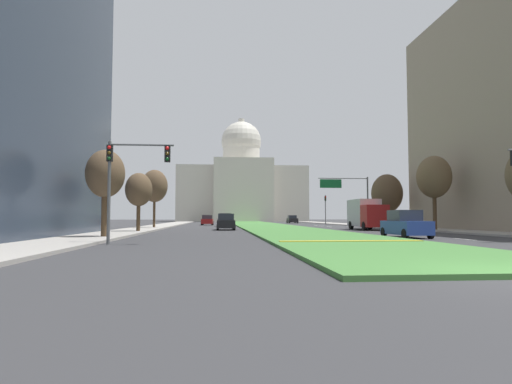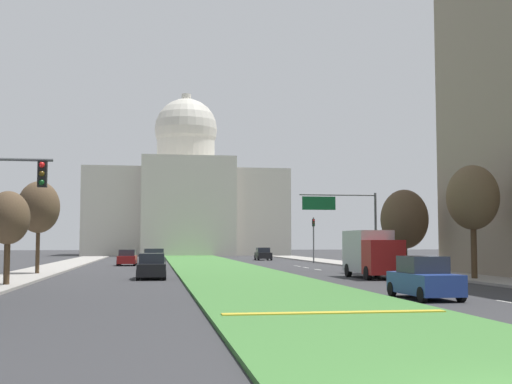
% 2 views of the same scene
% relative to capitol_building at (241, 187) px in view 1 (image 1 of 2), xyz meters
% --- Properties ---
extents(ground_plane, '(260.00, 260.00, 0.00)m').
position_rel_capitol_building_xyz_m(ground_plane, '(0.00, -57.23, -10.05)').
color(ground_plane, '#333335').
extents(grass_median, '(8.21, 104.61, 0.14)m').
position_rel_capitol_building_xyz_m(grass_median, '(0.00, -63.04, -9.98)').
color(grass_median, '#427A38').
rests_on(grass_median, ground_plane).
extents(median_curb_nose, '(7.39, 0.50, 0.04)m').
position_rel_capitol_building_xyz_m(median_curb_nose, '(0.00, -103.01, -9.89)').
color(median_curb_nose, gold).
rests_on(median_curb_nose, grass_median).
extents(lane_dashes_right, '(0.16, 62.75, 0.01)m').
position_rel_capitol_building_xyz_m(lane_dashes_right, '(8.43, -71.09, -10.05)').
color(lane_dashes_right, silver).
rests_on(lane_dashes_right, ground_plane).
extents(sidewalk_left, '(4.00, 104.61, 0.15)m').
position_rel_capitol_building_xyz_m(sidewalk_left, '(-14.75, -68.85, -9.98)').
color(sidewalk_left, '#9E9991').
rests_on(sidewalk_left, ground_plane).
extents(sidewalk_right, '(4.00, 104.61, 0.15)m').
position_rel_capitol_building_xyz_m(sidewalk_right, '(14.75, -68.85, -9.98)').
color(sidewalk_right, '#9E9991').
rests_on(sidewalk_right, ground_plane).
extents(capitol_building, '(36.17, 23.55, 30.20)m').
position_rel_capitol_building_xyz_m(capitol_building, '(0.00, 0.00, 0.00)').
color(capitol_building, beige).
rests_on(capitol_building, ground_plane).
extents(traffic_light_near_left, '(3.34, 0.35, 5.20)m').
position_rel_capitol_building_xyz_m(traffic_light_near_left, '(-11.40, -102.29, -6.26)').
color(traffic_light_near_left, '#515456').
rests_on(traffic_light_near_left, ground_plane).
extents(traffic_light_far_right, '(0.28, 0.35, 5.20)m').
position_rel_capitol_building_xyz_m(traffic_light_far_right, '(12.25, -49.58, -6.74)').
color(traffic_light_far_right, '#515456').
rests_on(traffic_light_far_right, ground_plane).
extents(overhead_guide_sign, '(6.58, 0.20, 6.50)m').
position_rel_capitol_building_xyz_m(overhead_guide_sign, '(9.95, -70.68, -5.36)').
color(overhead_guide_sign, '#515456').
rests_on(overhead_guide_sign, ground_plane).
extents(street_tree_left_near, '(2.43, 2.43, 5.64)m').
position_rel_capitol_building_xyz_m(street_tree_left_near, '(-13.92, -96.52, -6.00)').
color(street_tree_left_near, '#4C3823').
rests_on(street_tree_left_near, ground_plane).
extents(street_tree_left_mid, '(2.32, 2.32, 5.20)m').
position_rel_capitol_building_xyz_m(street_tree_left_mid, '(-13.66, -86.37, -6.35)').
color(street_tree_left_mid, '#4C3823').
rests_on(street_tree_left_mid, ground_plane).
extents(street_tree_right_mid, '(3.28, 3.28, 7.29)m').
position_rel_capitol_building_xyz_m(street_tree_right_mid, '(14.08, -84.64, -4.85)').
color(street_tree_right_mid, '#4C3823').
rests_on(street_tree_right_mid, ground_plane).
extents(street_tree_left_far, '(3.03, 3.03, 6.86)m').
position_rel_capitol_building_xyz_m(street_tree_left_far, '(-14.18, -73.54, -5.12)').
color(street_tree_left_far, '#4C3823').
rests_on(street_tree_left_far, ground_plane).
extents(street_tree_right_far, '(3.75, 3.75, 6.56)m').
position_rel_capitol_building_xyz_m(street_tree_right_far, '(13.77, -73.74, -5.85)').
color(street_tree_right_far, '#4C3823').
rests_on(street_tree_right_far, ground_plane).
extents(sedan_lead_stopped, '(1.97, 4.21, 1.83)m').
position_rel_capitol_building_xyz_m(sedan_lead_stopped, '(5.66, -96.79, -9.20)').
color(sedan_lead_stopped, navy).
rests_on(sedan_lead_stopped, ground_plane).
extents(sedan_midblock, '(1.92, 4.69, 1.69)m').
position_rel_capitol_building_xyz_m(sedan_midblock, '(-5.95, -79.51, -9.26)').
color(sedan_midblock, black).
rests_on(sedan_midblock, ground_plane).
extents(sedan_distant, '(2.11, 4.26, 1.83)m').
position_rel_capitol_building_xyz_m(sedan_distant, '(-5.82, -64.73, -9.20)').
color(sedan_distant, '#4C5156').
rests_on(sedan_distant, ground_plane).
extents(sedan_far_horizon, '(1.97, 4.29, 1.63)m').
position_rel_capitol_building_xyz_m(sedan_far_horizon, '(-8.47, -54.41, -9.28)').
color(sedan_far_horizon, maroon).
rests_on(sedan_far_horizon, ground_plane).
extents(sedan_very_far, '(2.00, 4.28, 1.65)m').
position_rel_capitol_building_xyz_m(sedan_very_far, '(8.51, -36.74, -9.28)').
color(sedan_very_far, black).
rests_on(sedan_very_far, ground_plane).
extents(box_truck_delivery, '(2.40, 6.40, 3.20)m').
position_rel_capitol_building_xyz_m(box_truck_delivery, '(8.68, -80.77, -8.37)').
color(box_truck_delivery, maroon).
rests_on(box_truck_delivery, ground_plane).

